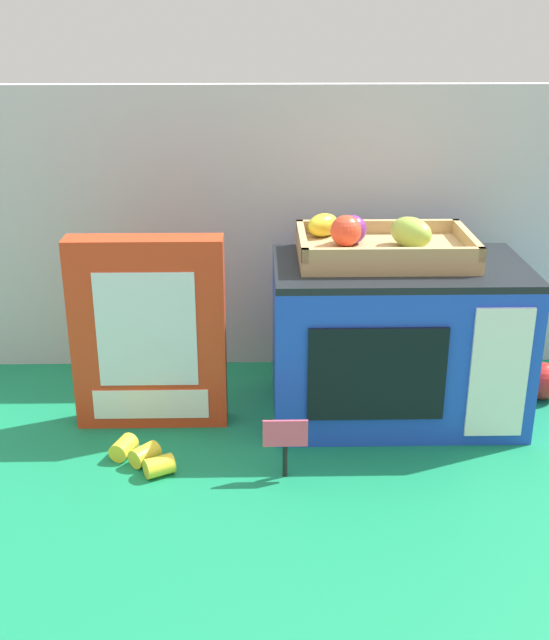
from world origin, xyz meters
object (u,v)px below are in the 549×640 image
(food_groups_crate, at_px, (379,245))
(loose_toy_apple, at_px, (542,381))
(toy_microwave, at_px, (396,340))
(price_sign, at_px, (283,439))
(cookie_set_box, at_px, (149,333))
(loose_toy_banana, at_px, (142,456))

(food_groups_crate, height_order, loose_toy_apple, food_groups_crate)
(toy_microwave, bearing_deg, price_sign, -134.36)
(toy_microwave, relative_size, food_groups_crate, 1.46)
(loose_toy_apple, bearing_deg, price_sign, -152.27)
(price_sign, bearing_deg, food_groups_crate, 54.66)
(cookie_set_box, height_order, loose_toy_apple, cookie_set_box)
(price_sign, bearing_deg, toy_microwave, 45.64)
(price_sign, distance_m, loose_toy_banana, 0.24)
(loose_toy_banana, bearing_deg, price_sign, -9.81)
(toy_microwave, xyz_separation_m, food_groups_crate, (-0.03, 0.03, 0.17))
(food_groups_crate, bearing_deg, cookie_set_box, -171.78)
(toy_microwave, height_order, cookie_set_box, cookie_set_box)
(food_groups_crate, height_order, price_sign, food_groups_crate)
(food_groups_crate, relative_size, cookie_set_box, 0.88)
(toy_microwave, bearing_deg, cookie_set_box, -176.74)
(loose_toy_banana, bearing_deg, cookie_set_box, 89.67)
(cookie_set_box, distance_m, loose_toy_banana, 0.21)
(cookie_set_box, height_order, price_sign, cookie_set_box)
(toy_microwave, height_order, loose_toy_apple, toy_microwave)
(price_sign, bearing_deg, cookie_set_box, 140.30)
(cookie_set_box, distance_m, loose_toy_apple, 0.74)
(cookie_set_box, bearing_deg, price_sign, -39.70)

